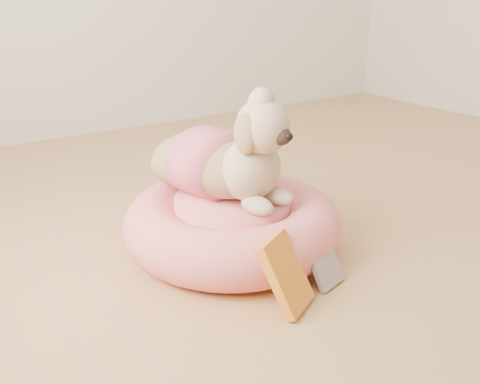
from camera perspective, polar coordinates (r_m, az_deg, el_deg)
floor at (r=1.99m, az=19.83°, el=-6.34°), size 4.50×4.50×0.00m
pet_bed at (r=1.89m, az=-0.85°, el=-3.39°), size 0.76×0.76×0.20m
dog at (r=1.79m, az=-1.56°, el=5.56°), size 0.51×0.63×0.40m
book_yellow at (r=1.55m, az=4.94°, el=-8.71°), size 0.19×0.18×0.21m
book_white at (r=1.70m, az=8.84°, el=-7.14°), size 0.14×0.13×0.16m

